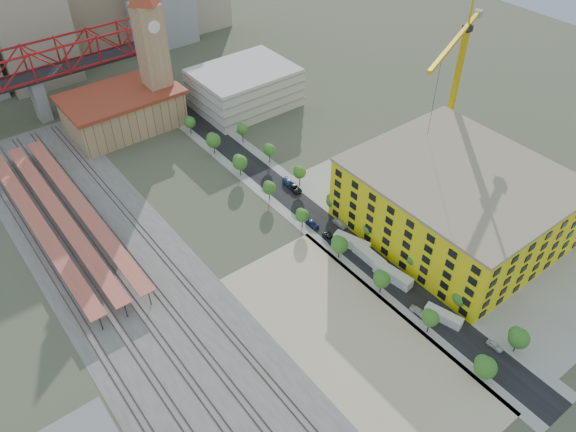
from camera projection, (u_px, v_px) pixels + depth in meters
ground at (282, 253)px, 145.30m from camera, size 400.00×400.00×0.00m
ballast_strip at (124, 276)px, 139.14m from camera, size 36.00×165.00×0.06m
dirt_lot at (354, 340)px, 124.41m from camera, size 28.00×67.00×0.06m
street_asphalt at (295, 201)px, 161.76m from camera, size 12.00×170.00×0.06m
sidewalk_west at (280, 208)px, 159.21m from camera, size 3.00×170.00×0.04m
sidewalk_east at (310, 194)px, 164.32m from camera, size 3.00×170.00×0.04m
construction_pad at (457, 224)px, 154.09m from camera, size 50.00×90.00×0.06m
rail_tracks at (118, 279)px, 138.23m from camera, size 26.56×160.00×0.18m
platform_canopies at (60, 215)px, 150.85m from camera, size 16.00×80.00×4.12m
station_hall at (123, 110)px, 188.15m from camera, size 38.00×24.00×13.10m
clock_tower at (151, 39)px, 178.70m from camera, size 12.00×12.00×52.00m
parking_garage at (244, 88)px, 199.72m from camera, size 34.00×26.00×14.00m
truss_bridge at (30, 68)px, 184.85m from camera, size 94.00×9.60×25.60m
construction_building at (456, 202)px, 146.62m from camera, size 44.60×50.60×18.80m
street_trees at (318, 219)px, 155.74m from camera, size 15.40×124.40×8.00m
skyline at (79, 3)px, 219.89m from camera, size 133.00×46.00×60.00m
distant_hills at (103, 95)px, 374.82m from camera, size 647.00×264.00×227.00m
tower_crane at (457, 68)px, 160.30m from camera, size 42.41×19.23×48.47m
site_trailer_a at (443, 316)px, 127.94m from camera, size 4.65×9.11×2.41m
site_trailer_b at (393, 275)px, 137.43m from camera, size 4.16×10.60×2.82m
site_trailer_c at (369, 256)px, 142.59m from camera, size 2.62×9.85×2.69m
site_trailer_d at (352, 243)px, 146.45m from camera, size 5.71×10.28×2.73m
car_0 at (418, 311)px, 129.76m from camera, size 2.31×4.35×1.41m
car_1 at (427, 318)px, 128.13m from camera, size 1.55×4.30×1.41m
car_2 at (330, 239)px, 148.53m from camera, size 3.17×5.50×1.44m
car_3 at (312, 224)px, 153.13m from camera, size 1.93×4.54×1.31m
car_4 at (495, 346)px, 122.40m from camera, size 1.73×3.91×1.31m
car_5 at (340, 224)px, 153.12m from camera, size 1.59×4.48×1.47m
car_6 at (295, 188)px, 165.19m from camera, size 2.96×5.54×1.48m
car_7 at (289, 184)px, 166.73m from camera, size 2.52×5.59×1.59m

